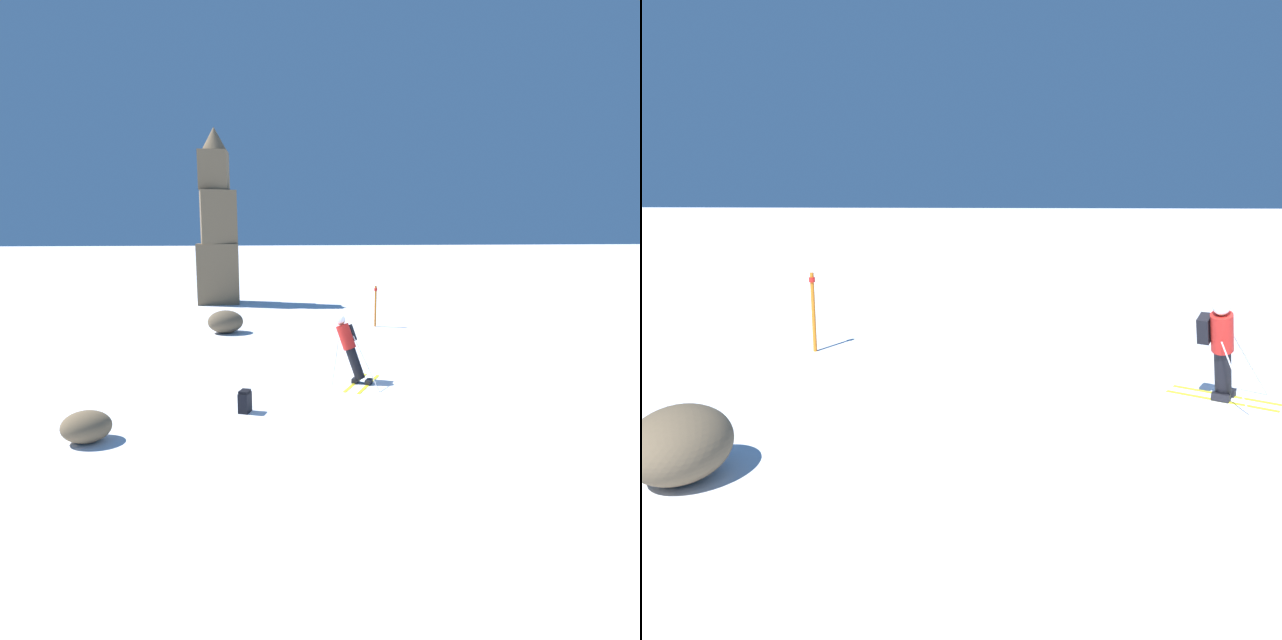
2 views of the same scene
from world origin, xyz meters
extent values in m
plane|color=white|center=(0.00, 0.00, 0.00)|extent=(300.00, 300.00, 0.00)
cube|color=yellow|center=(0.84, 0.09, 0.01)|extent=(0.99, 1.57, 0.01)
cube|color=yellow|center=(1.15, -0.09, 0.01)|extent=(0.99, 1.57, 0.01)
cube|color=black|center=(0.84, 0.09, 0.07)|extent=(0.26, 0.31, 0.12)
cube|color=black|center=(1.15, -0.09, 0.07)|extent=(0.26, 0.31, 0.12)
cylinder|color=black|center=(0.83, 0.10, 0.51)|extent=(0.59, 0.50, 0.87)
cylinder|color=red|center=(0.61, 0.23, 1.21)|extent=(0.64, 0.57, 0.73)
sphere|color=tan|center=(0.47, 0.31, 1.62)|extent=(0.38, 0.36, 0.30)
sphere|color=silver|center=(0.47, 0.32, 1.65)|extent=(0.44, 0.41, 0.35)
cube|color=black|center=(0.73, 0.46, 1.24)|extent=(0.45, 0.37, 0.51)
cylinder|color=#B7B7BC|center=(0.30, 0.07, 0.55)|extent=(0.27, 0.47, 1.11)
cylinder|color=#B7B7BC|center=(1.01, -0.36, 0.63)|extent=(0.52, 0.90, 1.27)
cube|color=brown|center=(-3.37, 16.02, 1.65)|extent=(2.23, 1.89, 3.30)
cube|color=brown|center=(-3.29, 15.95, 4.71)|extent=(2.06, 1.89, 2.82)
cube|color=brown|center=(-3.44, 16.07, 7.16)|extent=(1.62, 1.55, 2.07)
cone|color=brown|center=(-3.37, 16.02, 8.80)|extent=(1.34, 1.34, 1.22)
cube|color=black|center=(-2.02, -1.67, 0.22)|extent=(0.32, 0.36, 0.44)
cube|color=black|center=(-2.02, -1.67, 0.47)|extent=(0.29, 0.33, 0.06)
ellipsoid|color=brown|center=(-4.96, -2.81, 0.30)|extent=(0.91, 0.78, 0.59)
ellipsoid|color=brown|center=(-2.74, 7.35, 0.45)|extent=(1.37, 1.16, 0.89)
cylinder|color=orange|center=(3.42, 7.81, 0.86)|extent=(0.08, 0.08, 1.71)
cylinder|color=red|center=(3.42, 7.81, 1.56)|extent=(0.13, 0.13, 0.10)
camera|label=1|loc=(-1.96, -12.20, 3.86)|focal=28.00mm
camera|label=2|loc=(-9.29, 3.36, 3.33)|focal=35.00mm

